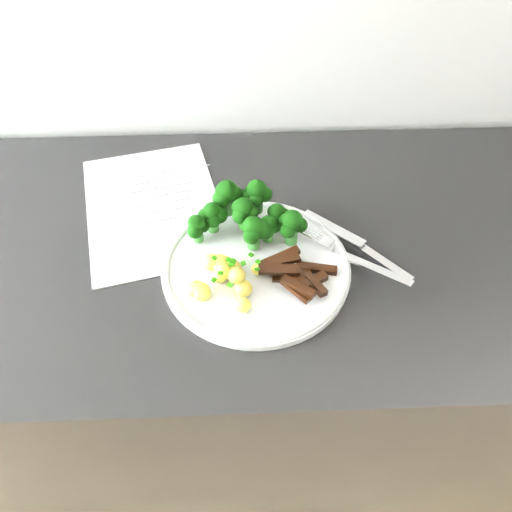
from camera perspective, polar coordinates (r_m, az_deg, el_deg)
The scene contains 8 objects.
counter at distance 1.12m, azimuth 3.38°, elevation -13.64°, with size 2.30×0.58×0.86m.
recipe_paper at distance 0.83m, azimuth -11.95°, elevation 5.75°, with size 0.28×0.35×0.00m.
plate at distance 0.72m, azimuth -0.00°, elevation -1.17°, with size 0.28×0.28×0.02m.
broccoli at distance 0.74m, azimuth -1.10°, elevation 5.08°, with size 0.18×0.12×0.07m.
potatoes at distance 0.69m, azimuth -3.90°, elevation -2.53°, with size 0.11×0.10×0.04m.
beef_strips at distance 0.69m, azimuth 4.68°, elevation -2.14°, with size 0.12×0.10×0.03m.
fork at distance 0.73m, azimuth 11.49°, elevation -0.20°, with size 0.16×0.13×0.02m.
knife at distance 0.75m, azimuth 13.13°, elevation 0.34°, with size 0.15×0.15×0.02m.
Camera 1 is at (-0.00, 1.16, 1.42)m, focal length 34.06 mm.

